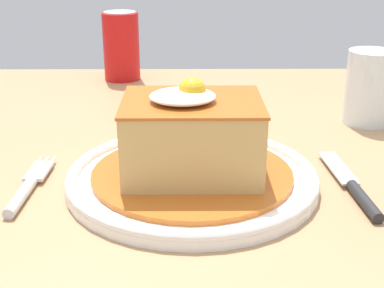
% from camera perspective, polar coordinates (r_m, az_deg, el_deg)
% --- Properties ---
extents(dining_table, '(1.23, 0.83, 0.76)m').
position_cam_1_polar(dining_table, '(0.76, -4.63, -8.33)').
color(dining_table, '#A87F56').
rests_on(dining_table, ground_plane).
extents(main_plate, '(0.27, 0.27, 0.02)m').
position_cam_1_polar(main_plate, '(0.60, 0.02, -3.47)').
color(main_plate, white).
rests_on(main_plate, dining_table).
extents(sandwich_meal, '(0.22, 0.22, 0.11)m').
position_cam_1_polar(sandwich_meal, '(0.58, -0.01, 0.28)').
color(sandwich_meal, '#B75B1E').
rests_on(sandwich_meal, main_plate).
extents(fork, '(0.02, 0.14, 0.01)m').
position_cam_1_polar(fork, '(0.61, -16.84, -4.42)').
color(fork, silver).
rests_on(fork, dining_table).
extents(knife, '(0.03, 0.17, 0.01)m').
position_cam_1_polar(knife, '(0.60, 16.75, -4.66)').
color(knife, '#262628').
rests_on(knife, dining_table).
extents(soda_can, '(0.07, 0.07, 0.12)m').
position_cam_1_polar(soda_can, '(1.03, -7.39, 10.09)').
color(soda_can, red).
rests_on(soda_can, dining_table).
extents(drinking_glass, '(0.07, 0.07, 0.10)m').
position_cam_1_polar(drinking_glass, '(0.82, 17.96, 5.14)').
color(drinking_glass, silver).
rests_on(drinking_glass, dining_table).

